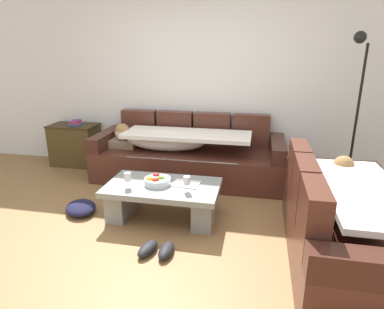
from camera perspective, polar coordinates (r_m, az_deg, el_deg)
The scene contains 14 objects.
ground_plane at distance 3.31m, azimuth -6.21°, elevation -14.35°, with size 14.00×14.00×0.00m, color olive.
back_wall at distance 4.91m, azimuth 1.01°, elevation 13.03°, with size 9.00×0.10×2.70m, color silver.
couch_along_wall at distance 4.63m, azimuth -1.18°, elevation -0.23°, with size 2.57×0.92×0.88m.
couch_near_window at distance 3.15m, azimuth 24.80°, elevation -10.87°, with size 0.92×1.90×0.88m.
coffee_table at distance 3.59m, azimuth -5.02°, elevation -7.31°, with size 1.20×0.68×0.38m.
fruit_bowl at distance 3.54m, azimuth -6.04°, elevation -4.50°, with size 0.28×0.28×0.10m.
wine_glass_near_left at distance 3.47m, azimuth -11.02°, elevation -3.89°, with size 0.07×0.07×0.17m.
wine_glass_near_right at distance 3.31m, azimuth -0.91°, elevation -4.60°, with size 0.07×0.07×0.17m.
open_magazine at distance 3.53m, azimuth -1.03°, elevation -5.08°, with size 0.28×0.21×0.01m, color white.
side_cabinet at distance 5.50m, azimuth -19.45°, elevation 1.60°, with size 0.72×0.44×0.64m.
book_stack_on_cabinet at distance 5.39m, azimuth -19.44°, elevation 5.17°, with size 0.17×0.21×0.07m.
floor_lamp at distance 4.55m, azimuth 26.27°, elevation 7.88°, with size 0.33×0.31×1.95m.
pair_of_shoes at distance 3.09m, azimuth -6.06°, elevation -15.96°, with size 0.33×0.29×0.09m.
crumpled_garment at distance 3.95m, azimuth -18.58°, elevation -8.66°, with size 0.40×0.32×0.12m, color #191933.
Camera 1 is at (0.90, -2.66, 1.76)m, focal length 30.98 mm.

